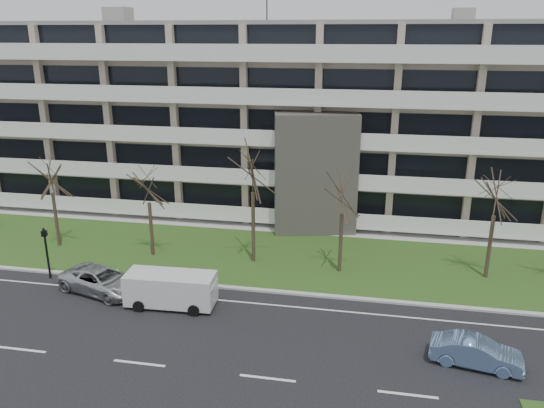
% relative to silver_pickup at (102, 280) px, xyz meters
% --- Properties ---
extents(ground, '(160.00, 160.00, 0.00)m').
position_rel_silver_pickup_xyz_m(ground, '(11.06, -6.26, -0.72)').
color(ground, black).
rests_on(ground, ground).
extents(grass_verge, '(90.00, 10.00, 0.06)m').
position_rel_silver_pickup_xyz_m(grass_verge, '(11.06, 6.74, -0.69)').
color(grass_verge, '#2D551C').
rests_on(grass_verge, ground).
extents(curb, '(90.00, 0.35, 0.12)m').
position_rel_silver_pickup_xyz_m(curb, '(11.06, 1.74, -0.66)').
color(curb, '#B2B2AD').
rests_on(curb, ground).
extents(sidewalk, '(90.00, 2.00, 0.08)m').
position_rel_silver_pickup_xyz_m(sidewalk, '(11.06, 12.24, -0.68)').
color(sidewalk, '#B2B2AD').
rests_on(sidewalk, ground).
extents(lane_edge_line, '(90.00, 0.12, 0.01)m').
position_rel_silver_pickup_xyz_m(lane_edge_line, '(11.06, 0.24, -0.72)').
color(lane_edge_line, white).
rests_on(lane_edge_line, ground).
extents(apartment_building, '(60.50, 15.10, 18.75)m').
position_rel_silver_pickup_xyz_m(apartment_building, '(11.05, 19.06, 6.89)').
color(apartment_building, '#BBA791').
rests_on(apartment_building, ground).
extents(silver_pickup, '(5.65, 3.75, 1.44)m').
position_rel_silver_pickup_xyz_m(silver_pickup, '(0.00, 0.00, 0.00)').
color(silver_pickup, silver).
rests_on(silver_pickup, ground).
extents(blue_sedan, '(4.24, 2.12, 1.33)m').
position_rel_silver_pickup_xyz_m(blue_sedan, '(20.17, -3.54, -0.05)').
color(blue_sedan, '#799BD2').
rests_on(blue_sedan, ground).
extents(white_van, '(4.99, 2.18, 1.91)m').
position_rel_silver_pickup_xyz_m(white_van, '(4.62, -0.82, 0.42)').
color(white_van, silver).
rests_on(white_van, ground).
extents(pedestrian_signal, '(0.35, 0.30, 3.28)m').
position_rel_silver_pickup_xyz_m(pedestrian_signal, '(-4.07, 1.06, 1.37)').
color(pedestrian_signal, black).
rests_on(pedestrian_signal, ground).
extents(tree_1, '(3.50, 3.50, 7.01)m').
position_rel_silver_pickup_xyz_m(tree_1, '(-6.40, 5.88, 4.72)').
color(tree_1, '#382B21').
rests_on(tree_1, ground).
extents(tree_2, '(3.35, 3.35, 6.70)m').
position_rel_silver_pickup_xyz_m(tree_2, '(0.79, 5.58, 4.49)').
color(tree_2, '#382B21').
rests_on(tree_2, ground).
extents(tree_3, '(4.27, 4.27, 8.53)m').
position_rel_silver_pickup_xyz_m(tree_3, '(7.76, 5.79, 5.92)').
color(tree_3, '#382B21').
rests_on(tree_3, ground).
extents(tree_4, '(3.46, 3.46, 6.93)m').
position_rel_silver_pickup_xyz_m(tree_4, '(13.45, 5.28, 4.66)').
color(tree_4, '#382B21').
rests_on(tree_4, ground).
extents(tree_5, '(3.62, 3.62, 7.25)m').
position_rel_silver_pickup_xyz_m(tree_5, '(22.40, 6.07, 4.91)').
color(tree_5, '#382B21').
rests_on(tree_5, ground).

